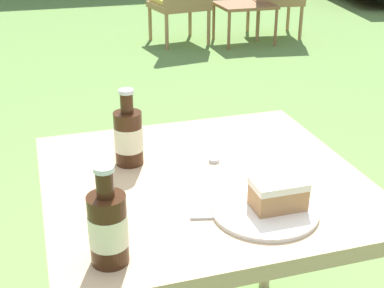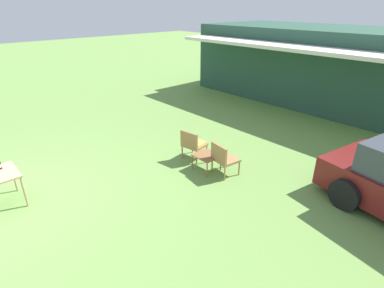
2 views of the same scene
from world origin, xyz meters
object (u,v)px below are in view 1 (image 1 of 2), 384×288
Objects in this scene: wicker_chair_cushioned at (181,0)px; garden_side_table at (245,8)px; cake_on_plate at (272,202)px; patio_table at (203,201)px; cola_bottle_near at (128,136)px; cola_bottle_far at (108,227)px.

wicker_chair_cushioned is 1.43× the size of garden_side_table.
cake_on_plate reaches higher than garden_side_table.
cake_on_plate is (0.10, -0.20, 0.10)m from patio_table.
wicker_chair_cushioned reaches higher than cake_on_plate.
patio_table is 0.24m from cake_on_plate.
cola_bottle_near is at bearing 62.95° from wicker_chair_cushioned.
garden_side_table is 4.49m from cake_on_plate.
cake_on_plate is (-1.01, -4.31, 0.28)m from wicker_chair_cushioned.
cake_on_plate is 0.43m from cola_bottle_near.
garden_side_table is 4.33m from patio_table.
garden_side_table is at bearing 63.64° from cola_bottle_near.
patio_table reaches higher than garden_side_table.
garden_side_table is 4.29m from cola_bottle_near.
garden_side_table is 2.27× the size of cake_on_plate.
cake_on_plate is at bearing 11.37° from cola_bottle_far.
wicker_chair_cushioned is 3.79× the size of cola_bottle_far.
wicker_chair_cushioned is 0.98× the size of patio_table.
cola_bottle_far is at bearing 63.12° from wicker_chair_cushioned.
cola_bottle_near is (-1.90, -3.83, 0.42)m from garden_side_table.
patio_table is 3.87× the size of cola_bottle_near.
cola_bottle_far is (-1.39, -4.39, 0.34)m from wicker_chair_cushioned.
cake_on_plate is 1.17× the size of cola_bottle_near.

